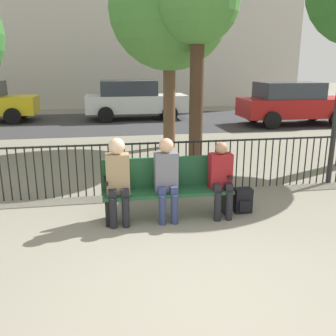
# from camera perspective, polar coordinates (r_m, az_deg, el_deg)

# --- Properties ---
(ground_plane) EXTENTS (80.00, 80.00, 0.00)m
(ground_plane) POSITION_cam_1_polar(r_m,az_deg,el_deg) (4.04, 5.26, -19.08)
(ground_plane) COLOR gray
(park_bench) EXTENTS (1.96, 0.45, 0.92)m
(park_bench) POSITION_cam_1_polar(r_m,az_deg,el_deg) (5.72, -0.14, -2.68)
(park_bench) COLOR #194728
(park_bench) RESTS_ON ground
(seated_person_0) EXTENTS (0.34, 0.39, 1.28)m
(seated_person_0) POSITION_cam_1_polar(r_m,az_deg,el_deg) (5.47, -7.66, -1.22)
(seated_person_0) COLOR black
(seated_person_0) RESTS_ON ground
(seated_person_1) EXTENTS (0.34, 0.39, 1.26)m
(seated_person_1) POSITION_cam_1_polar(r_m,az_deg,el_deg) (5.54, -0.23, -1.10)
(seated_person_1) COLOR navy
(seated_person_1) RESTS_ON ground
(seated_person_2) EXTENTS (0.34, 0.39, 1.17)m
(seated_person_2) POSITION_cam_1_polar(r_m,az_deg,el_deg) (5.74, 8.07, -1.21)
(seated_person_2) COLOR black
(seated_person_2) RESTS_ON ground
(backpack) EXTENTS (0.28, 0.23, 0.39)m
(backpack) POSITION_cam_1_polar(r_m,az_deg,el_deg) (6.10, 11.33, -4.89)
(backpack) COLOR black
(backpack) RESTS_ON ground
(fence_railing) EXTENTS (9.01, 0.03, 0.95)m
(fence_railing) POSITION_cam_1_polar(r_m,az_deg,el_deg) (6.77, -1.86, 0.75)
(fence_railing) COLOR black
(fence_railing) RESTS_ON ground
(tree_1) EXTENTS (1.90, 1.90, 4.61)m
(tree_1) POSITION_cam_1_polar(r_m,az_deg,el_deg) (9.28, 4.63, 23.38)
(tree_1) COLOR #422D1E
(tree_1) RESTS_ON ground
(tree_2) EXTENTS (3.17, 3.17, 5.26)m
(tree_2) POSITION_cam_1_polar(r_m,az_deg,el_deg) (10.55, 0.21, 23.04)
(tree_2) COLOR brown
(tree_2) RESTS_ON ground
(street_surface) EXTENTS (24.00, 6.00, 0.01)m
(street_surface) POSITION_cam_1_polar(r_m,az_deg,el_deg) (15.40, -6.29, 6.98)
(street_surface) COLOR #333335
(street_surface) RESTS_ON ground
(parked_car_1) EXTENTS (4.20, 1.94, 1.62)m
(parked_car_1) POSITION_cam_1_polar(r_m,az_deg,el_deg) (15.35, 18.50, 9.41)
(parked_car_1) COLOR maroon
(parked_car_1) RESTS_ON ground
(parked_car_2) EXTENTS (4.20, 1.94, 1.62)m
(parked_car_2) POSITION_cam_1_polar(r_m,az_deg,el_deg) (16.14, -5.22, 10.40)
(parked_car_2) COLOR silver
(parked_car_2) RESTS_ON ground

